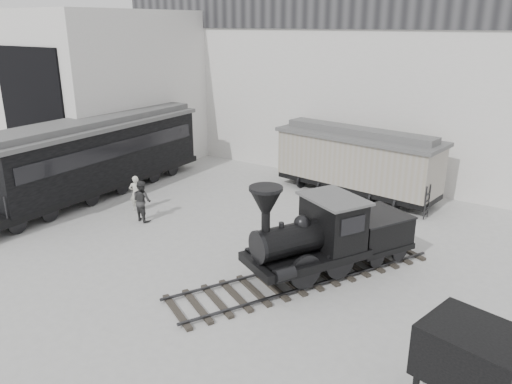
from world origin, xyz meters
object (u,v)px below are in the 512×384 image
Objects in this scene: locomotive at (324,240)px; visitor_b at (142,201)px; passenger_coach at (97,156)px; boxcar at (357,160)px; coal_hopper at (472,361)px; visitor_a at (136,193)px.

locomotive is 8.82m from visitor_b.
boxcar is at bearing 30.73° from passenger_coach.
coal_hopper is at bearing -19.10° from passenger_coach.
boxcar is 5.15× the size of visitor_a.
visitor_b is at bearing -119.90° from boxcar.
visitor_a is (-9.98, 0.72, -0.43)m from locomotive.
coal_hopper is (14.48, -4.31, 0.55)m from visitor_b.
coal_hopper is at bearing -50.76° from boxcar.
locomotive is at bearing 132.37° from visitor_a.
visitor_a is 16.44m from coal_hopper.
passenger_coach reaches higher than boxcar.
boxcar is 13.02m from passenger_coach.
visitor_b is at bearing -152.53° from locomotive.
visitor_a is at bearing -156.75° from locomotive.
visitor_a is at bearing -127.15° from boxcar.
coal_hopper is (8.11, -12.82, -0.34)m from boxcar.
visitor_b is 0.77× the size of coal_hopper.
coal_hopper is (15.64, -5.04, 0.63)m from visitor_a.
visitor_b is at bearing 104.18° from visitor_a.
locomotive is 5.73× the size of visitor_a.
visitor_b is (-6.37, -8.51, -0.88)m from boxcar.
locomotive is 13.44m from passenger_coach.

